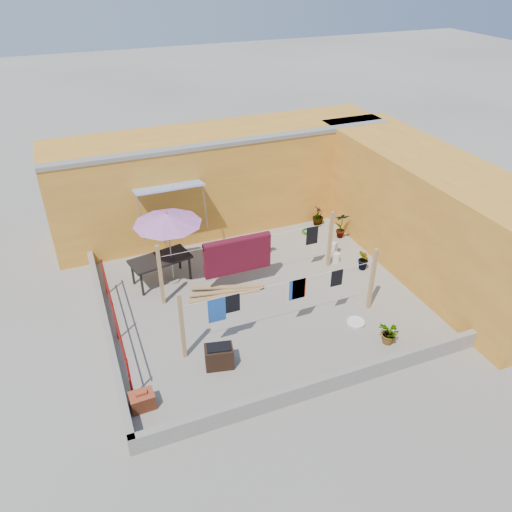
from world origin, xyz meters
The scene contains 21 objects.
ground centered at (0.00, 0.00, 0.00)m, with size 80.00×80.00×0.00m, color #9E998E.
wall_back centered at (0.50, 4.69, 1.61)m, with size 11.00×3.27×3.21m.
wall_right centered at (5.20, 0.00, 1.60)m, with size 2.40×9.00×3.20m, color gold.
parapet_front centered at (0.00, -3.58, 0.22)m, with size 8.30×0.16×0.44m, color gray.
parapet_left centered at (-4.08, 0.00, 0.22)m, with size 0.16×7.30×0.44m, color gray.
red_railing centered at (-3.85, -0.20, 0.72)m, with size 0.05×4.20×1.10m.
clothesline_rig centered at (-0.32, 0.58, 1.00)m, with size 5.09×2.35×1.80m.
patio_umbrella centered at (-2.00, 1.71, 2.00)m, with size 2.21×2.21×2.23m.
outdoor_table centered at (-2.30, 1.82, 0.70)m, with size 1.79×1.16×0.78m.
brick_stack centered at (-3.70, -2.55, 0.19)m, with size 0.52×0.38×0.44m.
lumber_pile centered at (-0.80, 0.60, 0.07)m, with size 2.14×0.78×0.13m.
brazier centered at (-1.84, -1.99, 0.28)m, with size 0.71×0.55×0.57m.
white_basin centered at (1.84, -1.86, 0.04)m, with size 0.47×0.47×0.08m.
water_jug_a centered at (3.08, 1.45, 0.15)m, with size 0.21×0.21×0.33m.
water_jug_b centered at (2.82, 0.89, 0.15)m, with size 0.22×0.22×0.35m.
green_hose centered at (2.90, 2.83, 0.03)m, with size 0.51×0.51×0.07m.
plant_back_a centered at (0.83, 2.13, 0.38)m, with size 0.68×0.59×0.76m, color #245919.
plant_back_b centered at (3.41, 3.20, 0.35)m, with size 0.39×0.39×0.69m, color #245919.
plant_right_a centered at (3.70, 2.15, 0.46)m, with size 0.49×0.33×0.92m, color #245919.
plant_right_b centered at (3.34, 0.22, 0.35)m, with size 0.38×0.31×0.69m, color #245919.
plant_right_c centered at (2.20, -2.78, 0.29)m, with size 0.53×0.46×0.59m, color #245919.
Camera 1 is at (-4.17, -10.06, 8.18)m, focal length 35.00 mm.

